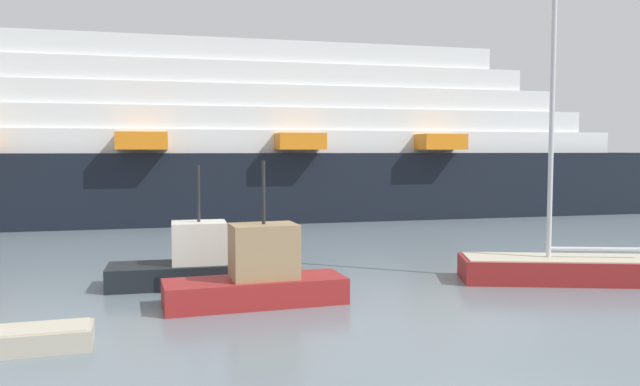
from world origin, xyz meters
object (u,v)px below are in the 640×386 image
Objects in this scene: sailboat_3 at (565,265)px; fishing_boat_2 at (194,264)px; fishing_boat_0 at (258,277)px; cruise_ship at (68,143)px.

fishing_boat_2 is (-12.95, 2.59, 0.15)m from sailboat_3.
cruise_ship is at bearing 105.28° from fishing_boat_0.
fishing_boat_0 is (-11.15, -0.68, 0.26)m from sailboat_3.
fishing_boat_0 is at bearing -71.27° from cruise_ship.
sailboat_3 reaches higher than fishing_boat_0.
fishing_boat_0 is 27.84m from cruise_ship.
fishing_boat_2 is at bearing 6.30° from sailboat_3.
fishing_boat_2 is at bearing -72.79° from cruise_ship.
sailboat_3 is 11.17m from fishing_boat_0.
fishing_boat_2 is 24.24m from cruise_ship.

